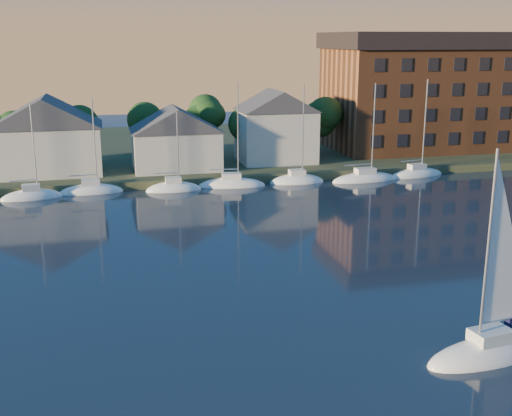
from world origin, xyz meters
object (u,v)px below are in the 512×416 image
object	(u,v)px
clubhouse_west	(47,134)
clubhouse_centre	(176,137)
hero_sailboat	(492,347)
clubhouse_east	(276,125)
condo_block	(429,90)

from	to	relation	value
clubhouse_west	clubhouse_centre	world-z (taller)	clubhouse_west
clubhouse_centre	clubhouse_west	bearing A→B (deg)	176.42
clubhouse_centre	hero_sailboat	bearing A→B (deg)	-77.83
clubhouse_centre	hero_sailboat	world-z (taller)	hero_sailboat
clubhouse_centre	clubhouse_east	distance (m)	14.17
clubhouse_west	hero_sailboat	distance (m)	61.34
clubhouse_centre	condo_block	world-z (taller)	condo_block
clubhouse_west	clubhouse_east	distance (m)	30.02
clubhouse_centre	hero_sailboat	xyz separation A→B (m)	(11.55, -53.54, -4.57)
clubhouse_west	clubhouse_centre	bearing A→B (deg)	-3.58
clubhouse_west	clubhouse_east	xyz separation A→B (m)	(30.00, 1.00, 0.07)
clubhouse_west	clubhouse_centre	distance (m)	16.05
clubhouse_east	hero_sailboat	xyz separation A→B (m)	(-2.45, -55.54, -5.44)
clubhouse_west	clubhouse_centre	xyz separation A→B (m)	(16.00, -1.00, -0.80)
condo_block	clubhouse_east	bearing A→B (deg)	-167.11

